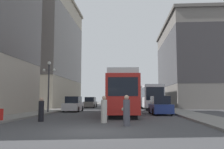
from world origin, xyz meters
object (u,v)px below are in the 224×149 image
pedestrian_crossing_far (104,110)px  pedestrian_on_sidewalk (41,110)px  pedestrian_crossing_near (127,111)px  parked_car_left_mid (73,105)px  parked_car_left_near (90,103)px  lamp_post_left_near (49,78)px  streetcar (122,93)px  fire_hydrant (1,114)px  parked_car_right_far (160,106)px  transit_bus (149,96)px

pedestrian_crossing_far → pedestrian_on_sidewalk: pedestrian_crossing_far is taller
pedestrian_crossing_near → pedestrian_on_sidewalk: (-5.87, 2.28, -0.06)m
pedestrian_crossing_near → parked_car_left_mid: bearing=-162.4°
parked_car_left_near → lamp_post_left_near: lamp_post_left_near is taller
streetcar → pedestrian_crossing_near: bearing=-89.3°
lamp_post_left_near → pedestrian_on_sidewalk: bearing=-74.2°
pedestrian_crossing_near → pedestrian_crossing_far: size_ratio=1.01×
pedestrian_crossing_near → fire_hydrant: (-8.24, 1.44, -0.30)m
parked_car_left_mid → pedestrian_crossing_near: (6.52, -14.90, -0.02)m
parked_car_left_mid → parked_car_right_far: (9.77, -4.47, 0.00)m
parked_car_right_far → pedestrian_crossing_far: 9.96m
pedestrian_crossing_near → lamp_post_left_near: lamp_post_left_near is taller
parked_car_left_near → parked_car_left_mid: bearing=-89.3°
pedestrian_crossing_near → pedestrian_crossing_far: pedestrian_crossing_near is taller
parked_car_left_near → parked_car_right_far: bearing=-60.2°
streetcar → pedestrian_crossing_far: (-0.92, -9.11, -1.29)m
pedestrian_crossing_far → lamp_post_left_near: size_ratio=0.32×
pedestrian_crossing_far → pedestrian_on_sidewalk: bearing=-70.8°
parked_car_left_near → pedestrian_crossing_near: 28.73m
transit_bus → parked_car_left_near: transit_bus is taller
pedestrian_on_sidewalk → fire_hydrant: size_ratio=2.19×
streetcar → lamp_post_left_near: bearing=174.1°
streetcar → fire_hydrant: (-7.68, -9.33, -1.58)m
transit_bus → parked_car_left_near: 10.74m
pedestrian_crossing_near → lamp_post_left_near: 14.36m
streetcar → fire_hydrant: streetcar is taller
parked_car_left_mid → pedestrian_crossing_far: bearing=-69.9°
parked_car_left_near → parked_car_left_mid: size_ratio=1.03×
transit_bus → lamp_post_left_near: lamp_post_left_near is taller
fire_hydrant → pedestrian_crossing_near: bearing=-9.9°
pedestrian_crossing_near → pedestrian_on_sidewalk: bearing=-117.3°
parked_car_left_near → pedestrian_crossing_far: 26.79m
fire_hydrant → parked_car_right_far: bearing=38.0°
parked_car_left_mid → parked_car_right_far: size_ratio=0.89×
pedestrian_crossing_near → fire_hydrant: size_ratio=2.36×
parked_car_left_mid → lamp_post_left_near: lamp_post_left_near is taller
lamp_post_left_near → fire_hydrant: bearing=-89.0°
pedestrian_crossing_far → fire_hydrant: pedestrian_crossing_far is taller
parked_car_left_mid → lamp_post_left_near: size_ratio=0.79×
pedestrian_on_sidewalk → fire_hydrant: bearing=88.1°
transit_bus → parked_car_left_mid: bearing=-140.1°
pedestrian_on_sidewalk → parked_car_right_far: bearing=-69.6°
streetcar → parked_car_left_near: bearing=106.9°
parked_car_left_near → fire_hydrant: (-1.72, -26.54, -0.32)m
transit_bus → fire_hydrant: bearing=-119.6°
pedestrian_crossing_near → streetcar: bearing=176.9°
parked_car_left_mid → parked_car_right_far: 10.75m
transit_bus → pedestrian_crossing_near: size_ratio=7.25×
pedestrian_crossing_far → parked_car_left_mid: bearing=-131.9°
parked_car_left_mid → pedestrian_crossing_far: parked_car_left_mid is taller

